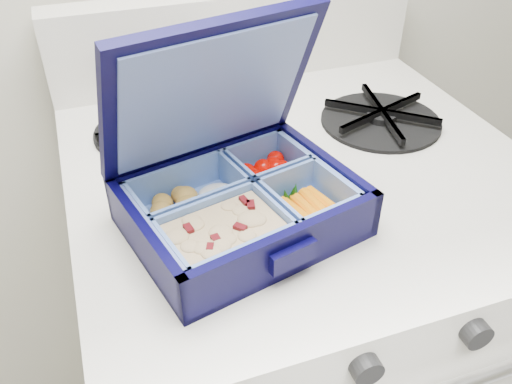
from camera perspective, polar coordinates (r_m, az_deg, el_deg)
name	(u,v)px	position (r m, az deg, el deg)	size (l,w,h in m)	color
stove	(286,362)	(1.06, 3.19, -17.46)	(0.61, 0.61, 0.92)	silver
bento_box	(241,207)	(0.60, -1.55, -1.56)	(0.24, 0.19, 0.06)	black
burner_grate	(381,115)	(0.83, 13.06, 7.89)	(0.18, 0.18, 0.03)	black
burner_grate_rear	(153,127)	(0.80, -10.75, 6.75)	(0.17, 0.17, 0.02)	black
fork	(241,155)	(0.74, -1.58, 3.91)	(0.03, 0.20, 0.01)	silver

